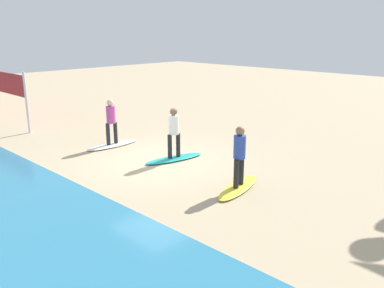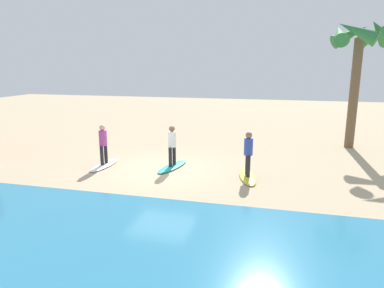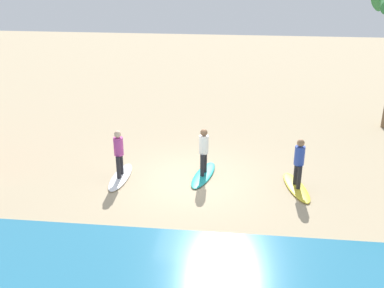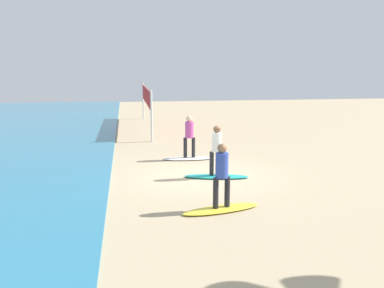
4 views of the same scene
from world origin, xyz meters
name	(u,v)px [view 3 (image 3 of 4)]	position (x,y,z in m)	size (l,w,h in m)	color
ground_plane	(193,181)	(0.00, 0.00, 0.00)	(60.00, 60.00, 0.00)	tan
surfboard_yellow	(296,187)	(-3.41, 0.13, 0.04)	(2.10, 0.56, 0.09)	yellow
surfer_yellow	(299,160)	(-3.41, 0.13, 1.04)	(0.32, 0.45, 1.64)	#232328
surfboard_teal	(203,175)	(-0.32, -0.42, 0.04)	(2.10, 0.56, 0.09)	teal
surfer_teal	(204,148)	(-0.32, -0.42, 1.04)	(0.32, 0.45, 1.64)	#232328
surfboard_white	(121,177)	(2.47, 0.04, 0.04)	(2.10, 0.56, 0.09)	white
surfer_white	(119,150)	(2.47, 0.04, 1.04)	(0.32, 0.46, 1.64)	#232328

